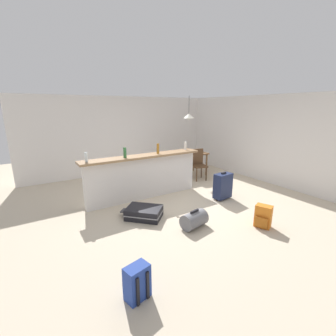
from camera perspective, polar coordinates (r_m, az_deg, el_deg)
ground_plane at (r=5.63m, az=1.94°, el=-7.93°), size 13.00×13.00×0.05m
wall_back at (r=7.96m, az=-10.45°, el=8.04°), size 6.60×0.10×2.50m
wall_right at (r=7.59m, az=20.31°, el=7.06°), size 0.10×6.00×2.50m
partition_half_wall at (r=5.58m, az=-5.98°, el=-2.43°), size 2.80×0.20×1.01m
bar_countertop at (r=5.45m, az=-6.13°, el=2.92°), size 2.96×0.40×0.05m
bottle_clear at (r=4.99m, az=-19.61°, el=2.52°), size 0.06×0.06×0.20m
bottle_green at (r=5.21m, az=-10.63°, el=3.77°), size 0.07×0.07×0.23m
bottle_amber at (r=5.58m, az=-2.52°, el=4.83°), size 0.06×0.06×0.25m
bottle_white at (r=6.13m, az=4.33°, el=5.53°), size 0.06×0.06×0.21m
dining_table at (r=7.44m, az=5.02°, el=3.06°), size 1.10×0.80×0.74m
dining_chair_near_partition at (r=7.08m, az=7.49°, el=1.31°), size 0.48×0.48×0.93m
pendant_lamp at (r=7.37m, az=5.16°, el=12.72°), size 0.34×0.34×0.72m
suitcase_flat_black at (r=4.72m, az=-5.99°, el=-10.93°), size 0.84×0.84×0.22m
backpack_orange at (r=4.67m, az=22.47°, el=-11.07°), size 0.31×0.33×0.42m
backpack_blue at (r=2.97m, az=-7.74°, el=-26.27°), size 0.31×0.29×0.42m
suitcase_upright_navy at (r=5.69m, az=13.42°, el=-4.29°), size 0.46×0.28×0.67m
duffel_bag_grey at (r=4.36m, az=6.49°, el=-12.59°), size 0.52×0.38×0.34m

